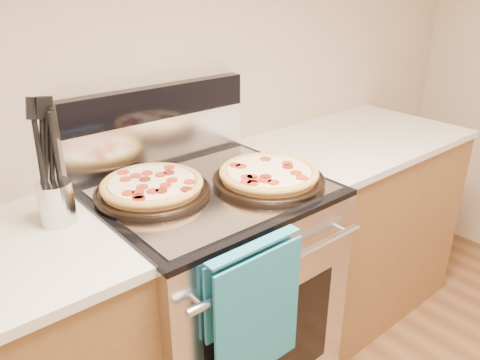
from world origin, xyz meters
TOP-DOWN VIEW (x-y plane):
  - wall_back at (0.00, 2.00)m, footprint 4.00×0.00m
  - range_body at (0.00, 1.65)m, footprint 0.76×0.68m
  - oven_window at (0.00, 1.31)m, footprint 0.56×0.01m
  - cooktop at (0.00, 1.65)m, footprint 0.76×0.68m
  - backsplash_lower at (0.00, 1.96)m, footprint 0.76×0.06m
  - backsplash_upper at (0.00, 1.96)m, footprint 0.76×0.06m
  - oven_handle at (0.00, 1.27)m, footprint 0.70×0.03m
  - dish_towel at (-0.12, 1.27)m, footprint 0.32×0.05m
  - foil_sheet at (0.00, 1.62)m, footprint 0.70×0.55m
  - cabinet_right at (0.88, 1.68)m, footprint 1.00×0.62m
  - countertop_right at (0.88, 1.68)m, footprint 1.02×0.64m
  - pepperoni_pizza_back at (-0.18, 1.72)m, footprint 0.46×0.46m
  - pepperoni_pizza_front at (0.18, 1.54)m, footprint 0.41×0.41m
  - utensil_crock at (-0.48, 1.75)m, footprint 0.11×0.11m

SIDE VIEW (x-z plane):
  - cabinet_right at x=0.88m, z-range 0.00..0.88m
  - range_body at x=0.00m, z-range 0.00..0.90m
  - oven_window at x=0.00m, z-range 0.25..0.65m
  - dish_towel at x=-0.12m, z-range 0.49..0.91m
  - oven_handle at x=0.00m, z-range 0.79..0.81m
  - countertop_right at x=0.88m, z-range 0.88..0.91m
  - cooktop at x=0.00m, z-range 0.90..0.92m
  - foil_sheet at x=0.00m, z-range 0.92..0.93m
  - pepperoni_pizza_back at x=-0.18m, z-range 0.93..0.98m
  - pepperoni_pizza_front at x=0.18m, z-range 0.93..0.98m
  - utensil_crock at x=-0.48m, z-range 0.91..1.04m
  - backsplash_lower at x=0.00m, z-range 0.92..1.10m
  - backsplash_upper at x=0.00m, z-range 1.10..1.22m
  - wall_back at x=0.00m, z-range -0.65..3.35m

